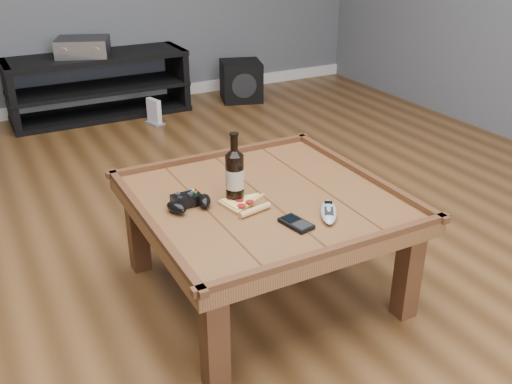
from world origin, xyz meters
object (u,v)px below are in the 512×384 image
av_receiver (83,47)px  smartphone (296,223)px  media_console (99,86)px  beer_bottle (235,174)px  subwoofer (241,81)px  game_controller (189,202)px  pizza_slice (242,204)px  game_console (154,113)px  remote_control (329,212)px  coffee_table (264,210)px

av_receiver → smartphone: bearing=-67.5°
media_console → beer_bottle: size_ratio=4.92×
subwoofer → game_controller: bearing=-103.1°
pizza_slice → smartphone: bearing=-77.1°
game_controller → game_console: game_controller is taller
remote_control → subwoofer: remote_control is taller
media_console → game_console: 0.53m
remote_control → subwoofer: (1.07, 2.87, -0.30)m
beer_bottle → subwoofer: (1.33, 2.59, -0.40)m
pizza_slice → subwoofer: bearing=52.2°
game_controller → smartphone: size_ratio=1.41×
beer_bottle → smartphone: bearing=-69.9°
game_controller → game_console: bearing=74.0°
game_controller → subwoofer: bearing=58.4°
game_console → subwoofer: bearing=0.6°
game_console → av_receiver: bearing=118.6°
subwoofer → av_receiver: bearing=-168.1°
pizza_slice → game_controller: bearing=145.6°
beer_bottle → subwoofer: bearing=62.8°
media_console → beer_bottle: (-0.12, -2.72, 0.32)m
media_console → remote_control: media_console is taller
pizza_slice → subwoofer: 2.97m
game_controller → av_receiver: (0.22, 2.69, 0.09)m
smartphone → av_receiver: 3.01m
coffee_table → game_controller: 0.32m
smartphone → media_console: bearing=78.4°
pizza_slice → game_console: pizza_slice is taller
pizza_slice → remote_control: (0.26, -0.22, 0.01)m
media_console → game_console: size_ratio=6.98×
game_controller → smartphone: (0.29, -0.32, -0.02)m
media_console → av_receiver: bearing=-177.0°
coffee_table → smartphone: bearing=-92.4°
subwoofer → game_console: bearing=-145.6°
remote_control → coffee_table: bearing=152.3°
media_console → pizza_slice: (-0.12, -2.78, 0.21)m
media_console → pizza_slice: size_ratio=5.00×
smartphone → beer_bottle: bearing=98.8°
smartphone → game_console: smartphone is taller
av_receiver → game_console: (0.40, -0.40, -0.48)m
coffee_table → pizza_slice: bearing=-167.7°
coffee_table → subwoofer: 2.89m
pizza_slice → media_console: bearing=76.5°
beer_bottle → av_receiver: bearing=89.4°
pizza_slice → av_receiver: av_receiver is taller
media_console → game_console: bearing=-52.6°
beer_bottle → smartphone: beer_bottle is taller
subwoofer → coffee_table: bearing=-97.3°
remote_control → game_console: bearing=119.3°
coffee_table → game_console: (0.31, 2.34, -0.30)m
pizza_slice → av_receiver: (0.03, 2.77, 0.11)m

